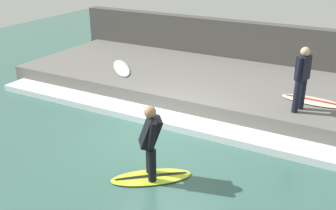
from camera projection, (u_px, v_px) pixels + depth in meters
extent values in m
plane|color=#386056|center=(163.00, 135.00, 9.75)|extent=(28.00, 28.00, 0.00)
cube|color=#66635E|center=(214.00, 85.00, 12.26)|extent=(4.40, 12.53, 0.55)
cube|color=#474442|center=(241.00, 47.00, 13.99)|extent=(0.50, 13.16, 1.84)
cube|color=silver|center=(175.00, 121.00, 10.24)|extent=(0.78, 11.91, 0.18)
ellipsoid|color=#BFE02D|center=(151.00, 177.00, 7.96)|extent=(1.49, 1.64, 0.06)
ellipsoid|color=black|center=(151.00, 176.00, 7.94)|extent=(1.03, 1.24, 0.01)
cylinder|color=black|center=(152.00, 165.00, 7.67)|extent=(0.17, 0.17, 0.68)
cylinder|color=black|center=(150.00, 157.00, 7.95)|extent=(0.17, 0.17, 0.68)
cube|color=black|center=(150.00, 132.00, 7.56)|extent=(0.59, 0.59, 0.67)
sphere|color=#A87A5B|center=(150.00, 112.00, 7.39)|extent=(0.24, 0.24, 0.24)
cylinder|color=black|center=(152.00, 136.00, 7.33)|extent=(0.12, 0.20, 0.56)
cylinder|color=black|center=(149.00, 125.00, 7.75)|extent=(0.12, 0.20, 0.56)
cylinder|color=black|center=(302.00, 93.00, 9.72)|extent=(0.16, 0.16, 0.82)
cylinder|color=black|center=(296.00, 97.00, 9.53)|extent=(0.16, 0.16, 0.82)
cube|color=black|center=(303.00, 68.00, 9.35)|extent=(0.43, 0.33, 0.59)
sphere|color=tan|center=(305.00, 52.00, 9.20)|extent=(0.22, 0.22, 0.22)
cylinder|color=black|center=(308.00, 64.00, 9.48)|extent=(0.11, 0.12, 0.52)
cylinder|color=black|center=(299.00, 68.00, 9.19)|extent=(0.11, 0.12, 0.52)
ellipsoid|color=beige|center=(313.00, 101.00, 10.27)|extent=(0.69, 1.65, 0.06)
ellipsoid|color=#B21E1E|center=(313.00, 100.00, 10.26)|extent=(0.20, 1.49, 0.01)
ellipsoid|color=silver|center=(122.00, 68.00, 12.91)|extent=(1.71, 1.61, 0.06)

